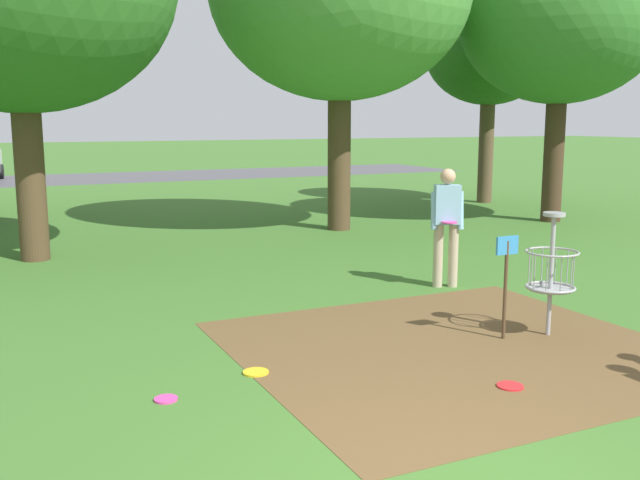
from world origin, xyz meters
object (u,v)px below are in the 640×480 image
object	(u,v)px
disc_golf_basket	(546,270)
frisbee_mid_grass	(510,386)
tree_mid_right	(561,18)
frisbee_near_basket	(256,372)
tree_mid_center	(490,50)
player_foreground_watching	(447,221)
frisbee_by_tee	(166,399)

from	to	relation	value
disc_golf_basket	frisbee_mid_grass	xyz separation A→B (m)	(-1.39, -1.09, -0.74)
disc_golf_basket	tree_mid_right	xyz separation A→B (m)	(6.64, 7.00, 3.94)
frisbee_near_basket	frisbee_mid_grass	world-z (taller)	same
frisbee_mid_grass	tree_mid_center	size ratio (longest dim) A/B	0.04
tree_mid_right	player_foreground_watching	bearing A→B (deg)	-143.94
frisbee_by_tee	tree_mid_center	bearing A→B (deg)	42.32
player_foreground_watching	frisbee_mid_grass	size ratio (longest dim) A/B	7.13
frisbee_by_tee	disc_golf_basket	bearing A→B (deg)	0.73
tree_mid_right	frisbee_near_basket	bearing A→B (deg)	-145.91
frisbee_near_basket	frisbee_mid_grass	size ratio (longest dim) A/B	1.04
tree_mid_right	frisbee_mid_grass	bearing A→B (deg)	-134.80
frisbee_by_tee	tree_mid_center	distance (m)	16.81
player_foreground_watching	tree_mid_center	xyz separation A→B (m)	(7.34, 8.44, 3.38)
disc_golf_basket	frisbee_mid_grass	bearing A→B (deg)	-141.79
frisbee_near_basket	frisbee_by_tee	world-z (taller)	same
frisbee_mid_grass	tree_mid_center	xyz separation A→B (m)	(9.12, 11.97, 4.34)
tree_mid_right	disc_golf_basket	bearing A→B (deg)	-133.53
frisbee_mid_grass	tree_mid_right	size ratio (longest dim) A/B	0.04
disc_golf_basket	player_foreground_watching	world-z (taller)	player_foreground_watching
disc_golf_basket	tree_mid_center	bearing A→B (deg)	54.59
frisbee_mid_grass	tree_mid_right	distance (m)	12.32
frisbee_mid_grass	player_foreground_watching	bearing A→B (deg)	63.30
disc_golf_basket	player_foreground_watching	distance (m)	2.48
disc_golf_basket	frisbee_near_basket	size ratio (longest dim) A/B	5.56
player_foreground_watching	frisbee_near_basket	size ratio (longest dim) A/B	6.84
frisbee_mid_grass	tree_mid_center	distance (m)	15.66
frisbee_near_basket	tree_mid_center	xyz separation A→B (m)	(11.08, 10.64, 4.34)
frisbee_near_basket	frisbee_mid_grass	bearing A→B (deg)	-34.17
disc_golf_basket	player_foreground_watching	bearing A→B (deg)	80.90
player_foreground_watching	tree_mid_right	size ratio (longest dim) A/B	0.26
disc_golf_basket	player_foreground_watching	xyz separation A→B (m)	(0.39, 2.44, 0.21)
frisbee_near_basket	tree_mid_right	size ratio (longest dim) A/B	0.04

